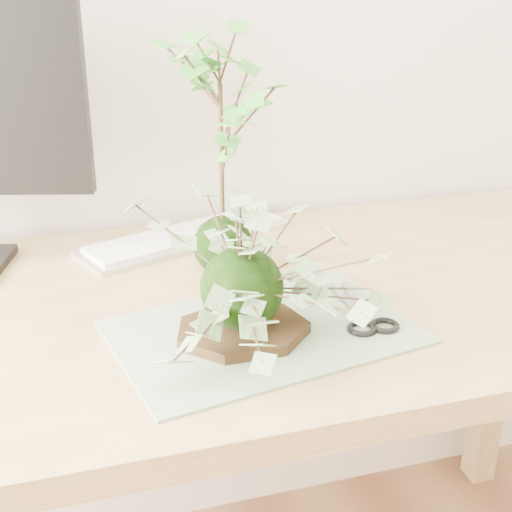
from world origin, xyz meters
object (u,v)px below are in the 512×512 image
(ivy_kokedama, at_px, (242,252))
(maple_kokedama, at_px, (220,99))
(keyboard, at_px, (187,236))
(desk, at_px, (218,348))

(ivy_kokedama, relative_size, maple_kokedama, 0.82)
(maple_kokedama, relative_size, keyboard, 0.97)
(desk, relative_size, ivy_kokedama, 4.83)
(ivy_kokedama, xyz_separation_m, keyboard, (0.00, 0.38, -0.12))
(desk, bearing_deg, ivy_kokedama, -88.93)
(desk, distance_m, keyboard, 0.27)
(ivy_kokedama, relative_size, keyboard, 0.79)
(desk, distance_m, ivy_kokedama, 0.25)
(maple_kokedama, bearing_deg, ivy_kokedama, -97.67)
(maple_kokedama, distance_m, keyboard, 0.32)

